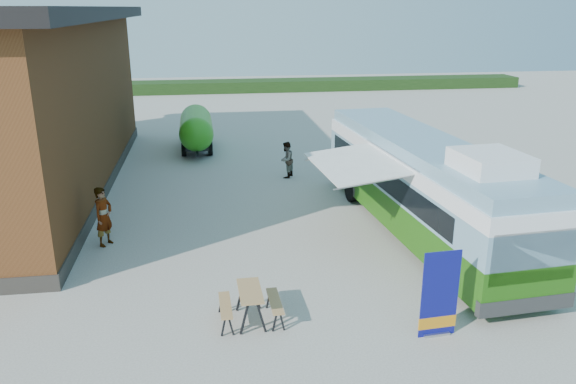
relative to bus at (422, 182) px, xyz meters
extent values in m
plane|color=#BCB7AD|center=(-4.89, -2.62, -1.82)|extent=(100.00, 100.00, 0.00)
cube|color=brown|center=(-15.39, 7.38, 1.68)|extent=(8.00, 20.00, 7.00)
cube|color=#332D28|center=(-15.39, 7.38, -1.57)|extent=(8.10, 20.10, 0.50)
cube|color=#264419|center=(3.11, 35.38, -1.32)|extent=(40.00, 3.00, 1.00)
cube|color=#2C7513|center=(-0.01, 0.08, -0.89)|extent=(3.50, 12.54, 1.13)
cube|color=#729CB2|center=(-0.01, 0.08, 0.14)|extent=(3.50, 12.54, 0.93)
cube|color=black|center=(-1.32, 0.49, 0.14)|extent=(0.81, 10.29, 0.72)
cube|color=black|center=(1.23, 0.69, 0.14)|extent=(0.81, 10.29, 0.72)
cube|color=white|center=(-0.01, 0.08, 0.83)|extent=(3.50, 12.54, 0.46)
cube|color=#729CB2|center=(-0.01, 0.08, 1.27)|extent=(3.33, 12.32, 0.41)
cube|color=white|center=(0.29, -3.83, 1.74)|extent=(1.79, 1.98, 0.52)
cube|color=black|center=(0.46, -6.07, -0.02)|extent=(2.32, 0.23, 1.34)
cube|color=#2D2D2D|center=(0.45, -6.02, -1.31)|extent=(2.64, 0.40, 0.41)
cube|color=#2D2D2D|center=(-0.46, 6.17, -1.31)|extent=(2.64, 0.40, 0.41)
cylinder|color=black|center=(-0.86, -4.13, -1.31)|extent=(0.39, 1.05, 1.03)
cylinder|color=black|center=(1.47, -3.95, -1.31)|extent=(0.39, 1.05, 1.03)
cylinder|color=black|center=(-1.44, 3.59, -1.31)|extent=(0.39, 1.05, 1.03)
cylinder|color=black|center=(0.89, 3.76, -1.31)|extent=(0.39, 1.05, 1.03)
cube|color=white|center=(-2.40, -0.30, 0.94)|extent=(2.77, 4.16, 0.31)
cube|color=#A5A8AD|center=(-1.16, -0.20, 1.12)|extent=(0.47, 4.28, 0.15)
cylinder|color=#A5A8AD|center=(-2.28, -1.98, 0.84)|extent=(2.58, 0.24, 0.32)
cylinder|color=#A5A8AD|center=(-2.53, 1.39, 0.84)|extent=(2.58, 0.24, 0.32)
cube|color=navy|center=(-1.92, -6.25, -0.73)|extent=(0.93, 0.10, 2.19)
cube|color=orange|center=(-1.92, -6.25, -1.47)|extent=(0.95, 0.11, 0.31)
cube|color=#A5A8AD|center=(-1.92, -6.25, -1.79)|extent=(0.67, 0.23, 0.07)
cylinder|color=#A5A8AD|center=(-1.92, -6.23, -0.73)|extent=(0.03, 0.03, 2.19)
cube|color=#A6804E|center=(-6.27, -4.96, -0.98)|extent=(0.59, 1.36, 0.04)
cube|color=#A6804E|center=(-6.88, -4.98, -1.32)|extent=(0.31, 1.35, 0.04)
cube|color=#A6804E|center=(-5.65, -4.95, -1.32)|extent=(0.31, 1.35, 0.04)
cube|color=black|center=(-6.46, -5.53, -1.41)|extent=(0.06, 0.06, 0.83)
cube|color=black|center=(-6.05, -5.52, -1.41)|extent=(0.06, 0.06, 0.83)
cube|color=black|center=(-6.48, -4.41, -1.41)|extent=(0.06, 0.06, 0.83)
cube|color=black|center=(-6.08, -4.40, -1.41)|extent=(0.06, 0.06, 0.83)
imported|color=#999999|center=(-10.59, 0.49, -0.83)|extent=(0.78, 0.86, 1.98)
imported|color=#999999|center=(-3.59, 7.26, -0.99)|extent=(0.96, 1.02, 1.67)
cylinder|color=#2E951B|center=(-7.68, 13.06, -0.50)|extent=(1.81, 3.93, 1.76)
sphere|color=#2E951B|center=(-7.66, 11.11, -0.50)|extent=(1.76, 1.76, 1.76)
sphere|color=#2E951B|center=(-7.71, 15.02, -0.50)|extent=(1.76, 1.76, 1.76)
cube|color=black|center=(-7.68, 13.06, -1.29)|extent=(1.23, 4.12, 0.20)
cube|color=black|center=(-7.65, 10.52, -1.33)|extent=(0.13, 1.17, 0.10)
cylinder|color=black|center=(-8.35, 11.88, -1.43)|extent=(0.25, 0.79, 0.78)
cylinder|color=black|center=(-6.98, 11.90, -1.43)|extent=(0.25, 0.79, 0.78)
cylinder|color=black|center=(-8.38, 14.23, -1.43)|extent=(0.25, 0.79, 0.78)
cylinder|color=black|center=(-7.02, 14.24, -1.43)|extent=(0.25, 0.79, 0.78)
camera|label=1|loc=(-7.15, -17.29, 5.65)|focal=35.00mm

